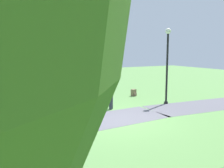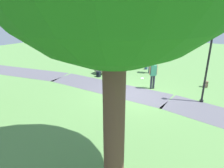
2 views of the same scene
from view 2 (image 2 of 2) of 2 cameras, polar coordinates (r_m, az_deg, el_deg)
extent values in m
plane|color=#578446|center=(11.82, 5.94, -3.03)|extent=(48.00, 48.00, 0.00)
cube|color=#55535C|center=(12.86, -1.56, -0.94)|extent=(8.12, 2.65, 0.01)
cube|color=#55535C|center=(17.80, -25.00, 3.18)|extent=(8.28, 4.19, 0.01)
cylinder|color=brown|center=(4.81, 0.57, -10.60)|extent=(0.52, 0.52, 4.35)
cylinder|color=black|center=(11.88, 24.14, -4.41)|extent=(0.20, 0.20, 0.10)
cylinder|color=black|center=(11.34, 25.34, 3.37)|extent=(0.10, 0.10, 3.47)
sphere|color=white|center=(11.01, 26.82, 12.71)|extent=(0.28, 0.28, 0.28)
ellipsoid|color=gray|center=(15.65, -2.67, 4.38)|extent=(1.70, 1.73, 0.76)
cylinder|color=#3F516A|center=(15.92, 10.71, 4.46)|extent=(0.13, 0.13, 0.83)
cylinder|color=#3F516A|center=(16.06, 10.56, 4.61)|extent=(0.13, 0.13, 0.83)
cube|color=silver|center=(15.81, 10.81, 7.07)|extent=(0.42, 0.43, 0.62)
cylinder|color=#87694A|center=(15.60, 11.03, 7.01)|extent=(0.08, 0.08, 0.55)
cylinder|color=#87694A|center=(16.01, 10.60, 7.38)|extent=(0.08, 0.08, 0.55)
sphere|color=#87694A|center=(15.72, 10.91, 8.69)|extent=(0.23, 0.23, 0.23)
cylinder|color=#282D36|center=(12.73, 11.12, 0.52)|extent=(0.13, 0.13, 0.87)
cylinder|color=#282D36|center=(12.78, 11.79, 0.56)|extent=(0.13, 0.13, 0.87)
cube|color=#328360|center=(12.52, 11.70, 3.84)|extent=(0.42, 0.42, 0.66)
cylinder|color=#A67857|center=(12.44, 10.76, 3.96)|extent=(0.08, 0.08, 0.58)
cylinder|color=#A67857|center=(12.60, 12.64, 4.03)|extent=(0.08, 0.08, 0.58)
sphere|color=#A67857|center=(12.40, 11.85, 5.95)|extent=(0.24, 0.24, 0.24)
cube|color=navy|center=(17.12, 9.67, 4.60)|extent=(0.33, 0.29, 0.24)
torus|color=navy|center=(17.07, 9.70, 5.18)|extent=(0.38, 0.38, 0.02)
cube|color=black|center=(14.91, -3.83, 2.83)|extent=(0.28, 0.20, 0.40)
cube|color=black|center=(14.84, -4.14, 2.41)|extent=(0.20, 0.06, 0.18)
cube|color=brown|center=(14.20, 25.10, 0.00)|extent=(0.32, 0.27, 0.40)
cube|color=#795E4F|center=(14.10, 25.08, -0.47)|extent=(0.20, 0.11, 0.18)
cylinder|color=white|center=(14.73, 8.61, 1.64)|extent=(0.24, 0.24, 0.02)
camera|label=1|loc=(10.12, -46.47, 3.01)|focal=39.75mm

